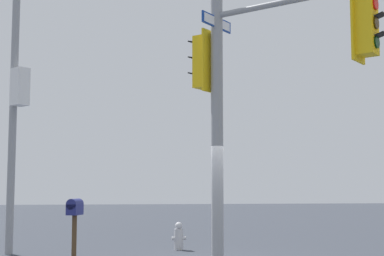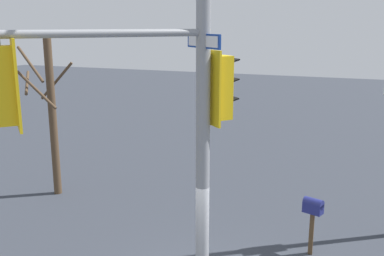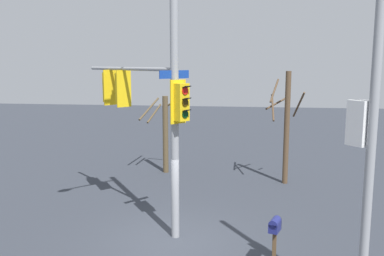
{
  "view_description": "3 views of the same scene",
  "coord_description": "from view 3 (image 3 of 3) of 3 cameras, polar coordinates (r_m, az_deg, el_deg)",
  "views": [
    {
      "loc": [
        2.05,
        11.73,
        1.71
      ],
      "look_at": [
        0.6,
        0.71,
        2.82
      ],
      "focal_mm": 53.73,
      "sensor_mm": 36.0,
      "label": 1
    },
    {
      "loc": [
        -7.02,
        -2.28,
        5.36
      ],
      "look_at": [
        0.09,
        0.5,
        3.55
      ],
      "focal_mm": 41.57,
      "sensor_mm": 36.0,
      "label": 2
    },
    {
      "loc": [
        2.14,
        -11.75,
        5.39
      ],
      "look_at": [
        0.51,
        0.64,
        3.42
      ],
      "focal_mm": 38.33,
      "sensor_mm": 36.0,
      "label": 3
    }
  ],
  "objects": [
    {
      "name": "secondary_pole_assembly",
      "position": [
        9.08,
        23.25,
        -0.84
      ],
      "size": [
        0.55,
        0.6,
        7.71
      ],
      "rotation": [
        0.0,
        0.0,
        2.25
      ],
      "color": "gray",
      "rests_on": "ground"
    },
    {
      "name": "mailbox",
      "position": [
        11.23,
        11.45,
        -13.62
      ],
      "size": [
        0.37,
        0.49,
        1.41
      ],
      "rotation": [
        0.0,
        0.0,
        5.95
      ],
      "color": "#4C3823",
      "rests_on": "ground"
    },
    {
      "name": "ground_plane",
      "position": [
        13.1,
        -2.68,
        -15.33
      ],
      "size": [
        80.0,
        80.0,
        0.0
      ],
      "primitive_type": "plane",
      "color": "#32363F"
    },
    {
      "name": "main_signal_pole_assembly",
      "position": [
        13.0,
        -5.65,
        7.14
      ],
      "size": [
        4.52,
        5.82,
        9.82
      ],
      "rotation": [
        0.0,
        0.0,
        2.39
      ],
      "color": "gray",
      "rests_on": "ground"
    },
    {
      "name": "bare_tree_behind_pole",
      "position": [
        18.75,
        12.93,
        0.44
      ],
      "size": [
        1.67,
        1.64,
        5.07
      ],
      "color": "#503C29",
      "rests_on": "ground"
    },
    {
      "name": "bare_tree_across_street",
      "position": [
        20.32,
        -3.87,
        -0.43
      ],
      "size": [
        2.07,
        1.82,
        3.82
      ],
      "color": "brown",
      "rests_on": "ground"
    }
  ]
}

